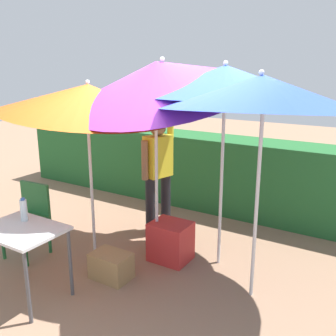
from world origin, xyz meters
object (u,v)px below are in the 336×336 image
(chair_plastic, at_px, (29,215))
(folding_table, at_px, (22,237))
(umbrella_orange, at_px, (88,99))
(umbrella_rainbow, at_px, (225,80))
(crate_cardboard, at_px, (111,266))
(umbrella_yellow, at_px, (262,93))
(bottle_water, at_px, (24,210))
(person_vendor, at_px, (158,168))
(umbrella_navy, at_px, (159,78))
(cooler_box, at_px, (171,241))

(chair_plastic, bearing_deg, folding_table, -41.76)
(umbrella_orange, distance_m, chair_plastic, 1.60)
(umbrella_rainbow, bearing_deg, crate_cardboard, -132.94)
(umbrella_yellow, bearing_deg, umbrella_rainbow, 141.60)
(chair_plastic, relative_size, crate_cardboard, 2.07)
(crate_cardboard, distance_m, bottle_water, 1.12)
(person_vendor, relative_size, crate_cardboard, 4.38)
(umbrella_rainbow, height_order, umbrella_orange, umbrella_rainbow)
(umbrella_navy, height_order, crate_cardboard, umbrella_navy)
(umbrella_rainbow, bearing_deg, bottle_water, -134.82)
(umbrella_yellow, bearing_deg, umbrella_orange, -176.74)
(umbrella_rainbow, distance_m, chair_plastic, 2.83)
(crate_cardboard, bearing_deg, umbrella_rainbow, 47.06)
(umbrella_orange, bearing_deg, folding_table, -85.64)
(umbrella_navy, relative_size, bottle_water, 10.95)
(bottle_water, bearing_deg, umbrella_orange, 87.26)
(umbrella_yellow, distance_m, umbrella_navy, 1.21)
(bottle_water, bearing_deg, cooler_box, 52.76)
(umbrella_orange, xyz_separation_m, umbrella_navy, (0.80, 0.27, 0.24))
(umbrella_orange, xyz_separation_m, umbrella_yellow, (2.00, 0.11, 0.14))
(chair_plastic, height_order, folding_table, chair_plastic)
(umbrella_yellow, height_order, bottle_water, umbrella_yellow)
(umbrella_navy, relative_size, crate_cardboard, 6.13)
(umbrella_rainbow, distance_m, person_vendor, 1.65)
(person_vendor, distance_m, crate_cardboard, 1.53)
(chair_plastic, height_order, bottle_water, bottle_water)
(chair_plastic, relative_size, cooler_box, 1.88)
(person_vendor, distance_m, folding_table, 2.05)
(umbrella_orange, bearing_deg, person_vendor, 68.17)
(chair_plastic, bearing_deg, umbrella_navy, 27.04)
(crate_cardboard, xyz_separation_m, folding_table, (-0.50, -0.72, 0.51))
(umbrella_orange, xyz_separation_m, crate_cardboard, (0.58, -0.39, -1.76))
(umbrella_orange, height_order, umbrella_navy, umbrella_navy)
(cooler_box, relative_size, bottle_water, 1.97)
(umbrella_navy, distance_m, person_vendor, 1.43)
(umbrella_navy, distance_m, bottle_water, 1.96)
(umbrella_yellow, distance_m, crate_cardboard, 2.41)
(crate_cardboard, bearing_deg, chair_plastic, -176.56)
(umbrella_orange, bearing_deg, umbrella_rainbow, 20.65)
(person_vendor, xyz_separation_m, bottle_water, (-0.41, -1.87, -0.07))
(cooler_box, bearing_deg, folding_table, -120.53)
(bottle_water, bearing_deg, folding_table, -48.47)
(cooler_box, distance_m, bottle_water, 1.72)
(umbrella_rainbow, bearing_deg, umbrella_navy, -157.36)
(person_vendor, distance_m, bottle_water, 1.91)
(folding_table, bearing_deg, chair_plastic, 138.24)
(cooler_box, distance_m, folding_table, 1.70)
(umbrella_yellow, bearing_deg, chair_plastic, -167.73)
(umbrella_rainbow, distance_m, umbrella_yellow, 0.70)
(crate_cardboard, relative_size, folding_table, 0.54)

